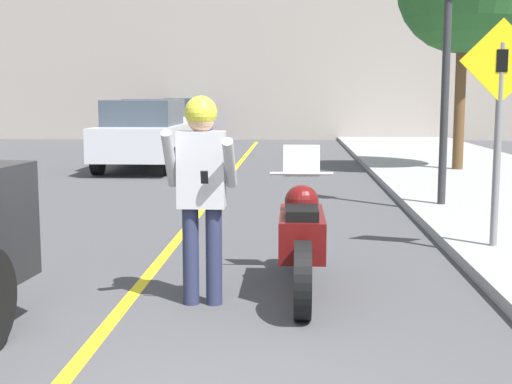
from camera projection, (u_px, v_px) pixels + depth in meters
name	position (u px, v px, depth m)	size (l,w,h in m)	color
road_center_line	(188.00, 227.00, 9.75)	(0.12, 36.00, 0.01)	yellow
building_backdrop	(274.00, 16.00, 28.84)	(28.00, 1.20, 10.00)	gray
motorcycle	(302.00, 237.00, 6.49)	(0.62, 2.26, 1.31)	black
person_biker	(201.00, 177.00, 6.00)	(0.59, 0.48, 1.79)	#282D4C
crossing_sign	(499.00, 111.00, 7.74)	(0.91, 0.08, 2.48)	slate
traffic_light	(448.00, 23.00, 10.62)	(0.26, 0.30, 3.95)	#2D2D30
parked_car_silver	(145.00, 134.00, 17.25)	(1.88, 4.20, 1.68)	black
parked_car_white	(156.00, 125.00, 22.62)	(1.88, 4.20, 1.68)	black
parked_car_blue	(189.00, 119.00, 28.57)	(1.88, 4.20, 1.68)	black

